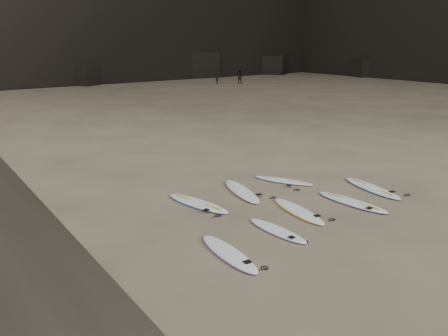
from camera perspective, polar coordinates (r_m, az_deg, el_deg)
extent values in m
plane|color=#897559|center=(14.69, 11.69, -5.51)|extent=(240.00, 240.00, 0.00)
cube|color=black|center=(57.17, -17.82, 11.47)|extent=(4.23, 4.46, 2.33)
cube|color=black|center=(65.44, -3.62, 13.31)|extent=(5.95, 5.19, 3.59)
cube|color=black|center=(71.80, 6.29, 13.24)|extent=(5.31, 5.56, 2.88)
cube|color=black|center=(69.75, 18.12, 12.26)|extent=(4.39, 4.01, 2.41)
ellipsoid|color=white|center=(11.62, 0.63, -11.05)|extent=(0.79, 2.55, 0.09)
ellipsoid|color=white|center=(12.99, 6.97, -8.09)|extent=(0.65, 2.25, 0.08)
ellipsoid|color=white|center=(14.49, 9.68, -5.52)|extent=(1.02, 2.63, 0.09)
ellipsoid|color=white|center=(15.64, 16.38, -4.28)|extent=(0.87, 2.74, 0.10)
ellipsoid|color=white|center=(17.31, 18.75, -2.48)|extent=(1.18, 2.85, 0.10)
ellipsoid|color=white|center=(14.93, -3.44, -4.61)|extent=(1.23, 2.81, 0.10)
ellipsoid|color=white|center=(16.09, 2.30, -3.01)|extent=(1.37, 2.84, 0.10)
ellipsoid|color=white|center=(17.42, 7.80, -1.63)|extent=(1.58, 2.41, 0.09)
imported|color=black|center=(55.71, -0.95, 11.72)|extent=(0.64, 0.67, 1.53)
imported|color=black|center=(56.25, 2.07, 11.90)|extent=(1.02, 1.10, 1.82)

